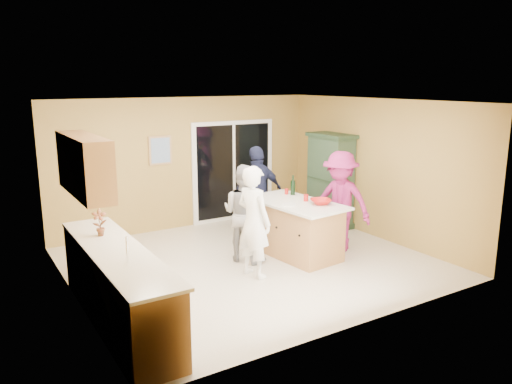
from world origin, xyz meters
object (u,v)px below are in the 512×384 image
green_hutch (330,181)px  woman_navy (258,193)px  woman_magenta (340,202)px  woman_white (254,222)px  kitchen_island (295,230)px  woman_grey (244,213)px

green_hutch → woman_navy: 1.72m
green_hutch → woman_magenta: size_ratio=1.08×
green_hutch → woman_white: 3.13m
green_hutch → woman_white: size_ratio=1.11×
kitchen_island → woman_navy: size_ratio=1.06×
woman_grey → woman_magenta: woman_magenta is taller
green_hutch → woman_grey: bearing=-161.4°
woman_white → woman_grey: 0.70m
woman_navy → woman_grey: bearing=48.5°
woman_magenta → green_hutch: bearing=121.7°
green_hutch → woman_magenta: 1.54m
green_hutch → woman_grey: size_ratio=1.17×
woman_grey → woman_navy: bearing=-70.9°
woman_magenta → woman_grey: bearing=-129.4°
kitchen_island → woman_grey: size_ratio=1.16×
green_hutch → woman_navy: (-1.72, 0.02, -0.04)m
woman_white → woman_magenta: (1.89, 0.23, 0.02)m
woman_navy → woman_white: bearing=57.3°
woman_white → woman_grey: woman_white is taller
kitchen_island → woman_grey: bearing=159.4°
kitchen_island → woman_magenta: bearing=-21.1°
woman_white → woman_navy: size_ratio=0.97×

